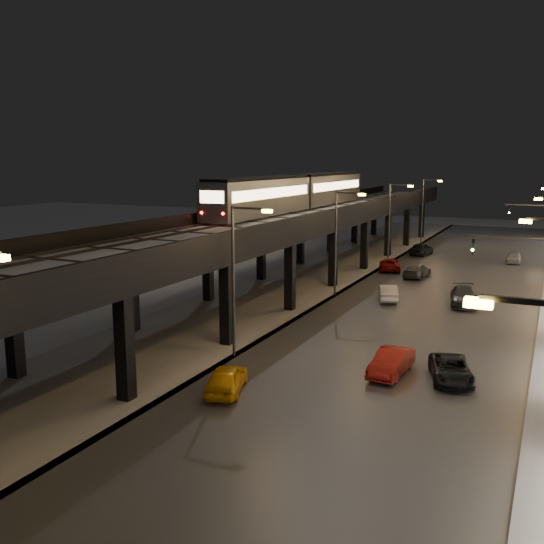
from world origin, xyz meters
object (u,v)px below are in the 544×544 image
at_px(car_mid_silver, 390,265).
at_px(car_mid_dark, 417,271).
at_px(car_taxi, 227,380).
at_px(car_onc_red, 514,258).
at_px(car_onc_white, 464,297).
at_px(car_onc_dark, 451,370).
at_px(car_near_white, 388,293).
at_px(subway_train, 297,192).
at_px(car_far_white, 421,249).
at_px(car_onc_silver, 391,363).

relative_size(car_mid_silver, car_mid_dark, 0.99).
height_order(car_taxi, car_mid_dark, car_taxi).
bearing_deg(car_onc_red, car_onc_white, -97.23).
distance_m(car_mid_dark, car_onc_dark, 29.16).
bearing_deg(car_onc_red, car_near_white, -110.27).
xyz_separation_m(car_taxi, car_near_white, (2.19, 23.38, -0.02)).
relative_size(subway_train, car_mid_silver, 7.53).
relative_size(car_near_white, car_mid_silver, 0.88).
relative_size(car_onc_dark, car_onc_red, 1.17).
bearing_deg(car_onc_white, car_mid_silver, 116.28).
xyz_separation_m(car_mid_silver, car_onc_white, (9.30, -12.81, 0.08)).
xyz_separation_m(car_mid_silver, car_mid_dark, (3.39, -2.55, 0.04)).
bearing_deg(car_mid_silver, car_onc_dark, 94.35).
height_order(car_mid_dark, car_onc_red, car_mid_dark).
relative_size(car_onc_white, car_onc_red, 1.31).
bearing_deg(car_near_white, car_far_white, -103.06).
distance_m(car_near_white, car_onc_white, 6.03).
height_order(car_taxi, car_onc_red, car_taxi).
relative_size(car_mid_dark, car_onc_red, 1.23).
height_order(subway_train, car_mid_dark, subway_train).
xyz_separation_m(car_mid_silver, car_onc_silver, (8.03, -31.10, 0.05)).
relative_size(car_taxi, car_mid_silver, 0.88).
relative_size(car_mid_dark, car_onc_silver, 1.10).
bearing_deg(car_onc_white, car_onc_red, 74.95).
height_order(car_onc_white, car_onc_red, car_onc_white).
height_order(car_mid_dark, car_onc_white, car_onc_white).
bearing_deg(car_mid_silver, car_mid_dark, 127.42).
distance_m(car_mid_silver, car_onc_silver, 32.12).
bearing_deg(car_onc_silver, car_onc_white, 90.37).
xyz_separation_m(car_near_white, car_onc_dark, (7.80, -16.96, -0.05)).
relative_size(car_taxi, car_onc_red, 1.07).
xyz_separation_m(car_near_white, car_mid_silver, (-3.33, 13.70, -0.03)).
distance_m(car_mid_silver, car_far_white, 12.21).
distance_m(car_far_white, car_onc_white, 26.39).
height_order(car_mid_silver, car_onc_silver, car_onc_silver).
xyz_separation_m(car_far_white, car_onc_red, (10.70, -1.27, -0.12)).
bearing_deg(car_taxi, car_near_white, -112.79).
bearing_deg(car_onc_red, car_onc_dark, -92.41).
distance_m(car_taxi, car_onc_silver, 9.13).
height_order(car_taxi, car_onc_white, car_onc_white).
distance_m(car_onc_silver, car_onc_dark, 3.13).
bearing_deg(car_onc_red, subway_train, -146.21).
relative_size(car_taxi, car_far_white, 0.90).
xyz_separation_m(car_near_white, car_onc_white, (5.96, 0.89, 0.05)).
bearing_deg(car_near_white, car_onc_dark, 96.07).
height_order(car_taxi, car_mid_silver, car_taxi).
xyz_separation_m(car_mid_silver, car_onc_red, (11.52, 10.92, 0.00)).
bearing_deg(car_onc_silver, car_onc_dark, 12.24).
bearing_deg(car_taxi, subway_train, -90.42).
bearing_deg(car_far_white, car_near_white, 104.95).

